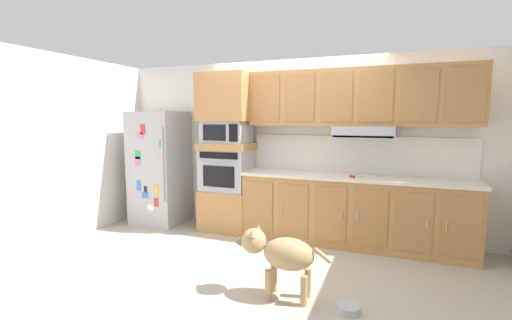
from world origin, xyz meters
TOP-DOWN VIEW (x-y plane):
  - ground_plane at (0.00, 0.00)m, footprint 9.60×9.60m
  - back_kitchen_wall at (0.00, 1.11)m, footprint 6.20×0.12m
  - side_panel_left at (-2.80, 0.00)m, footprint 0.12×7.10m
  - refrigerator at (-2.10, 0.68)m, footprint 0.76×0.73m
  - oven_base_cabinet at (-0.93, 0.75)m, footprint 0.74×0.62m
  - built_in_oven at (-0.93, 0.75)m, footprint 0.70×0.62m
  - appliance_mid_shelf at (-0.93, 0.75)m, footprint 0.74×0.62m
  - microwave at (-0.93, 0.75)m, footprint 0.64×0.54m
  - appliance_upper_cabinet at (-0.93, 0.75)m, footprint 0.74×0.62m
  - lower_cabinet_run at (0.89, 0.75)m, footprint 2.90×0.63m
  - countertop_slab at (0.89, 0.75)m, footprint 2.94×0.64m
  - backsplash_panel at (0.89, 1.04)m, footprint 2.94×0.02m
  - upper_cabinet_with_hood at (0.89, 0.87)m, footprint 2.90×0.48m
  - screwdriver at (0.90, 0.60)m, footprint 0.17×0.17m
  - dog at (0.42, -0.93)m, footprint 0.92×0.31m
  - dog_food_bowl at (1.06, -0.96)m, footprint 0.20×0.20m

SIDE VIEW (x-z plane):
  - ground_plane at x=0.00m, z-range 0.00..0.00m
  - dog_food_bowl at x=1.06m, z-range 0.00..0.06m
  - oven_base_cabinet at x=-0.93m, z-range 0.00..0.60m
  - dog at x=0.42m, z-range 0.10..0.75m
  - lower_cabinet_run at x=0.89m, z-range 0.00..0.88m
  - refrigerator at x=-2.10m, z-range 0.00..1.76m
  - countertop_slab at x=0.89m, z-range 0.88..0.92m
  - built_in_oven at x=-0.93m, z-range 0.60..1.20m
  - screwdriver at x=0.90m, z-range 0.92..0.95m
  - backsplash_panel at x=0.89m, z-range 0.92..1.42m
  - back_kitchen_wall at x=0.00m, z-range 0.00..2.50m
  - side_panel_left at x=-2.80m, z-range 0.00..2.50m
  - appliance_mid_shelf at x=-0.93m, z-range 1.20..1.30m
  - microwave at x=-0.93m, z-range 1.30..1.62m
  - upper_cabinet_with_hood at x=0.89m, z-range 1.46..2.34m
  - appliance_upper_cabinet at x=-0.93m, z-range 1.62..2.30m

